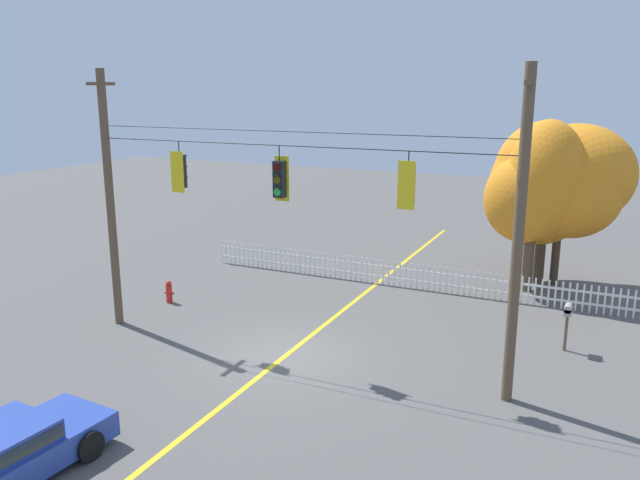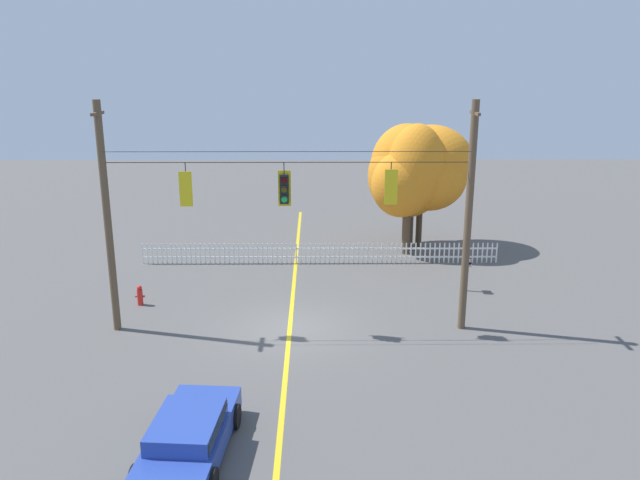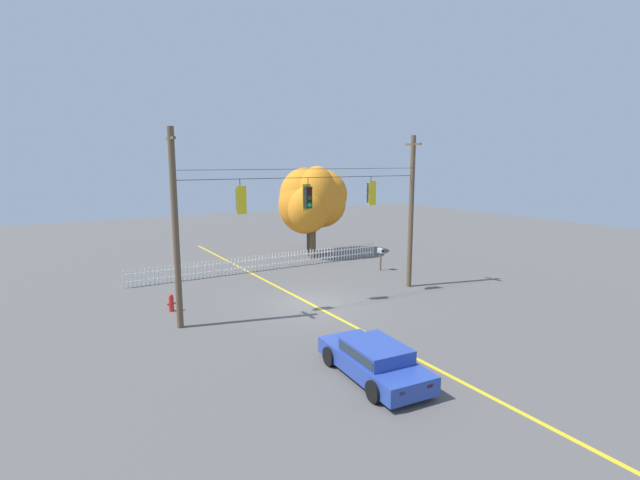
% 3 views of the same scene
% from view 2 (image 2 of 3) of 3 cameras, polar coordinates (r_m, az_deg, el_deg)
% --- Properties ---
extents(ground, '(80.00, 80.00, 0.00)m').
position_cam_2_polar(ground, '(22.84, -2.74, -7.95)').
color(ground, '#565451').
extents(lane_centerline_stripe, '(0.16, 36.00, 0.01)m').
position_cam_2_polar(lane_centerline_stripe, '(22.84, -2.74, -7.94)').
color(lane_centerline_stripe, gold).
rests_on(lane_centerline_stripe, ground).
extents(signal_support_span, '(12.53, 1.10, 8.01)m').
position_cam_2_polar(signal_support_span, '(21.52, -2.88, 2.09)').
color(signal_support_span, brown).
rests_on(signal_support_span, ground).
extents(traffic_signal_northbound_secondary, '(0.43, 0.38, 1.46)m').
position_cam_2_polar(traffic_signal_northbound_secondary, '(21.70, -11.94, 4.59)').
color(traffic_signal_northbound_secondary, black).
extents(traffic_signal_westbound_side, '(0.43, 0.38, 1.51)m').
position_cam_2_polar(traffic_signal_westbound_side, '(21.32, -3.23, 4.62)').
color(traffic_signal_westbound_side, black).
extents(traffic_signal_eastbound_side, '(0.43, 0.38, 1.41)m').
position_cam_2_polar(traffic_signal_eastbound_side, '(21.41, 6.38, 4.83)').
color(traffic_signal_eastbound_side, black).
extents(white_picket_fence, '(16.69, 0.06, 0.98)m').
position_cam_2_polar(white_picket_fence, '(29.72, 0.01, -1.20)').
color(white_picket_fence, white).
rests_on(white_picket_fence, ground).
extents(autumn_maple_near_fence, '(3.53, 2.60, 6.38)m').
position_cam_2_polar(autumn_maple_near_fence, '(30.78, 8.08, 5.79)').
color(autumn_maple_near_fence, brown).
rests_on(autumn_maple_near_fence, ground).
extents(autumn_maple_mid, '(3.88, 3.65, 6.25)m').
position_cam_2_polar(autumn_maple_mid, '(31.97, 7.82, 6.16)').
color(autumn_maple_mid, '#473828').
rests_on(autumn_maple_mid, ground).
extents(autumn_oak_far_east, '(4.23, 4.10, 6.19)m').
position_cam_2_polar(autumn_oak_far_east, '(32.16, 9.88, 6.62)').
color(autumn_oak_far_east, '#473828').
rests_on(autumn_oak_far_east, ground).
extents(parked_car, '(2.13, 4.43, 1.15)m').
position_cam_2_polar(parked_car, '(16.08, -11.75, -16.87)').
color(parked_car, '#28429E').
rests_on(parked_car, ground).
extents(fire_hydrant, '(0.38, 0.22, 0.80)m').
position_cam_2_polar(fire_hydrant, '(25.73, -15.91, -4.81)').
color(fire_hydrant, red).
rests_on(fire_hydrant, ground).
extents(roadside_mailbox, '(0.25, 0.44, 1.41)m').
position_cam_2_polar(roadside_mailbox, '(26.69, 13.14, -2.15)').
color(roadside_mailbox, brown).
rests_on(roadside_mailbox, ground).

